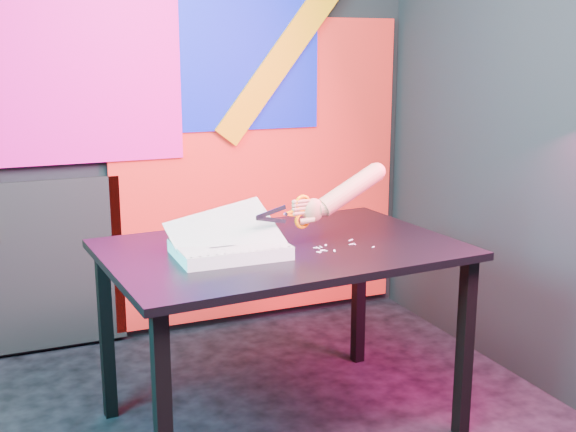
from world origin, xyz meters
name	(u,v)px	position (x,y,z in m)	size (l,w,h in m)	color
room	(230,95)	(0.00, 0.00, 1.35)	(3.01, 3.01, 2.71)	black
backdrop	(150,158)	(0.06, 1.46, 0.96)	(2.88, 0.05, 2.08)	red
work_table	(281,266)	(0.32, 0.36, 0.67)	(1.38, 0.97, 0.75)	black
printout_stack	(230,249)	(0.09, 0.31, 0.78)	(0.42, 0.29, 0.21)	silver
scissors	(299,212)	(0.36, 0.30, 0.89)	(0.23, 0.04, 0.13)	#9D9EB7
hand_forearm	(344,193)	(0.57, 0.33, 0.94)	(0.41, 0.11, 0.21)	#9A5A4D
paper_clippings	(333,247)	(0.49, 0.26, 0.75)	(0.24, 0.14, 0.00)	silver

